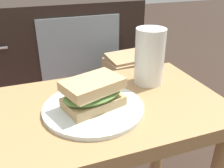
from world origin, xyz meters
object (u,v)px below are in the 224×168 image
at_px(beer_glass, 150,58).
at_px(paper_bag, 126,90).
at_px(plate, 93,108).
at_px(sandwich_front, 93,93).
at_px(tv_cabinet, 52,51).

relative_size(beer_glass, paper_bag, 0.41).
xyz_separation_m(beer_glass, paper_bag, (0.14, 0.46, -0.35)).
xyz_separation_m(plate, paper_bag, (0.32, 0.54, -0.28)).
height_order(plate, sandwich_front, sandwich_front).
relative_size(plate, paper_bag, 0.62).
height_order(tv_cabinet, paper_bag, tv_cabinet).
relative_size(tv_cabinet, paper_bag, 2.57).
bearing_deg(paper_bag, tv_cabinet, 124.99).
distance_m(plate, beer_glass, 0.22).
bearing_deg(sandwich_front, plate, 153.43).
distance_m(plate, sandwich_front, 0.04).
height_order(beer_glass, paper_bag, beer_glass).
relative_size(tv_cabinet, beer_glass, 6.29).
distance_m(tv_cabinet, plate, 0.98).
xyz_separation_m(tv_cabinet, sandwich_front, (-0.03, -0.96, 0.21)).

